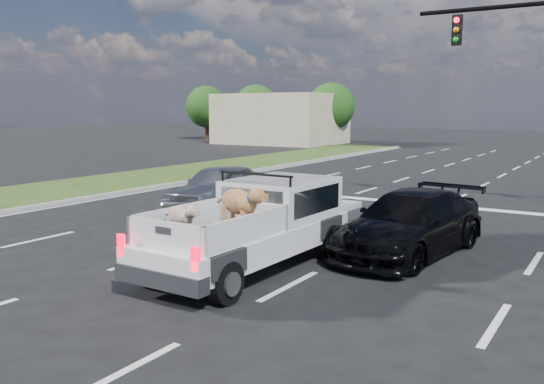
{
  "coord_description": "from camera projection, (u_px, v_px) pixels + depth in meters",
  "views": [
    {
      "loc": [
        6.71,
        -8.58,
        3.15
      ],
      "look_at": [
        0.15,
        2.0,
        1.33
      ],
      "focal_mm": 38.0,
      "sensor_mm": 36.0,
      "label": 1
    }
  ],
  "objects": [
    {
      "name": "tree_far_b",
      "position": [
        256.0,
        107.0,
        55.17
      ],
      "size": [
        4.2,
        4.2,
        5.4
      ],
      "color": "#332114",
      "rests_on": "ground"
    },
    {
      "name": "pickup_truck",
      "position": [
        255.0,
        224.0,
        11.32
      ],
      "size": [
        2.03,
        5.12,
        1.9
      ],
      "rotation": [
        0.0,
        0.0,
        -0.03
      ],
      "color": "black",
      "rests_on": "ground"
    },
    {
      "name": "road_markings",
      "position": [
        350.0,
        217.0,
        16.69
      ],
      "size": [
        17.75,
        60.0,
        0.01
      ],
      "color": "silver",
      "rests_on": "ground"
    },
    {
      "name": "grass_median_left",
      "position": [
        71.0,
        189.0,
        22.21
      ],
      "size": [
        5.0,
        60.0,
        0.1
      ],
      "primitive_type": "cube",
      "color": "#223F13",
      "rests_on": "ground"
    },
    {
      "name": "tree_far_c",
      "position": [
        331.0,
        107.0,
        51.0
      ],
      "size": [
        4.2,
        4.2,
        5.4
      ],
      "color": "#332114",
      "rests_on": "ground"
    },
    {
      "name": "tree_far_a",
      "position": [
        207.0,
        107.0,
        58.3
      ],
      "size": [
        4.2,
        4.2,
        5.4
      ],
      "color": "#332114",
      "rests_on": "ground"
    },
    {
      "name": "building_left",
      "position": [
        281.0,
        119.0,
        51.56
      ],
      "size": [
        10.0,
        8.0,
        4.4
      ],
      "primitive_type": "cube",
      "color": "beige",
      "rests_on": "ground"
    },
    {
      "name": "ground",
      "position": [
        211.0,
        272.0,
        11.17
      ],
      "size": [
        160.0,
        160.0,
        0.0
      ],
      "primitive_type": "plane",
      "color": "black",
      "rests_on": "ground"
    },
    {
      "name": "silver_sedan",
      "position": [
        219.0,
        187.0,
        18.03
      ],
      "size": [
        1.76,
        4.18,
        1.41
      ],
      "primitive_type": "imported",
      "rotation": [
        0.0,
        0.0,
        0.02
      ],
      "color": "#B0B2B7",
      "rests_on": "ground"
    },
    {
      "name": "curb_left",
      "position": [
        115.0,
        193.0,
        20.93
      ],
      "size": [
        0.15,
        60.0,
        0.14
      ],
      "primitive_type": "cube",
      "color": "#9C968F",
      "rests_on": "ground"
    },
    {
      "name": "black_coupe",
      "position": [
        410.0,
        223.0,
        12.44
      ],
      "size": [
        2.52,
        4.9,
        1.36
      ],
      "primitive_type": "imported",
      "rotation": [
        0.0,
        0.0,
        -0.14
      ],
      "color": "black",
      "rests_on": "ground"
    }
  ]
}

